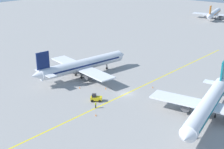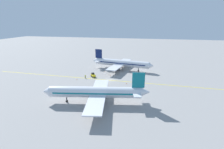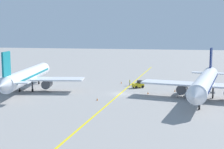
{
  "view_description": "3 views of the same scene",
  "coord_description": "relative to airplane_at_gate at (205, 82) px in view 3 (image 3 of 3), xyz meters",
  "views": [
    {
      "loc": [
        49.07,
        -62.71,
        35.62
      ],
      "look_at": [
        -4.39,
        -0.81,
        4.94
      ],
      "focal_mm": 50.0,
      "sensor_mm": 36.0,
      "label": 1
    },
    {
      "loc": [
        73.8,
        18.05,
        26.19
      ],
      "look_at": [
        -0.84,
        1.07,
        2.56
      ],
      "focal_mm": 28.0,
      "sensor_mm": 36.0,
      "label": 2
    },
    {
      "loc": [
        -14.28,
        71.6,
        14.45
      ],
      "look_at": [
        3.26,
        -5.5,
        3.8
      ],
      "focal_mm": 50.0,
      "sensor_mm": 36.0,
      "label": 3
    }
  ],
  "objects": [
    {
      "name": "ground_crew_worker",
      "position": [
        18.9,
        -13.78,
        -2.8
      ],
      "size": [
        0.26,
        0.58,
        1.68
      ],
      "color": "#23232D",
      "rests_on": "ground"
    },
    {
      "name": "baggage_tug_white",
      "position": [
        16.11,
        -10.77,
        -2.81
      ],
      "size": [
        3.29,
        3.03,
        2.11
      ],
      "color": "gold",
      "rests_on": "ground"
    },
    {
      "name": "traffic_cone_far_edge",
      "position": [
        6.55,
        -7.55,
        -3.43
      ],
      "size": [
        0.32,
        0.32,
        0.55
      ],
      "primitive_type": "cone",
      "color": "orange",
      "rests_on": "ground"
    },
    {
      "name": "traffic_cone_mid_apron",
      "position": [
        12.71,
        -3.06,
        -3.43
      ],
      "size": [
        0.32,
        0.32,
        0.55
      ],
      "primitive_type": "cone",
      "color": "orange",
      "rests_on": "ground"
    },
    {
      "name": "airplane_adjacent_stand",
      "position": [
        42.54,
        -0.63,
        0.0
      ],
      "size": [
        28.48,
        35.4,
        10.6
      ],
      "color": "silver",
      "rests_on": "ground"
    },
    {
      "name": "traffic_cone_near_nose",
      "position": [
        21.86,
        -16.79,
        -3.43
      ],
      "size": [
        0.32,
        0.32,
        0.55
      ],
      "primitive_type": "cone",
      "color": "orange",
      "rests_on": "ground"
    },
    {
      "name": "apron_yellow_centreline",
      "position": [
        19.21,
        -1.93,
        -3.71
      ],
      "size": [
        3.42,
        119.97,
        0.01
      ],
      "primitive_type": "cube",
      "rotation": [
        0.0,
        0.0,
        -0.03
      ],
      "color": "yellow",
      "rests_on": "ground"
    },
    {
      "name": "airplane_at_gate",
      "position": [
        0.0,
        0.0,
        0.0
      ],
      "size": [
        28.47,
        35.47,
        10.6
      ],
      "color": "silver",
      "rests_on": "ground"
    },
    {
      "name": "traffic_cone_by_wingtip",
      "position": [
        22.55,
        6.52,
        -3.43
      ],
      "size": [
        0.32,
        0.32,
        0.55
      ],
      "primitive_type": "cone",
      "color": "orange",
      "rests_on": "ground"
    },
    {
      "name": "ground_plane",
      "position": [
        19.21,
        -1.93,
        -3.71
      ],
      "size": [
        400.0,
        400.0,
        0.0
      ],
      "primitive_type": "plane",
      "color": "gray"
    }
  ]
}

